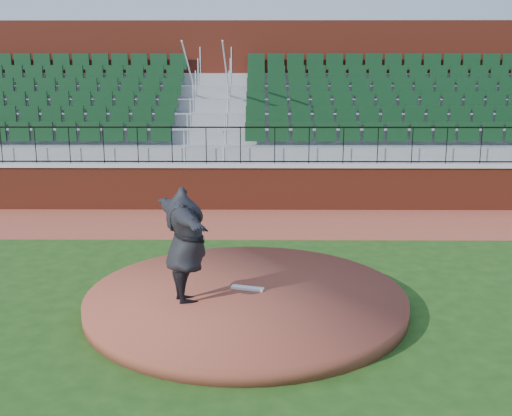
{
  "coord_description": "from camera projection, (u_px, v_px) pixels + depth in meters",
  "views": [
    {
      "loc": [
        0.09,
        -9.75,
        3.91
      ],
      "look_at": [
        0.0,
        1.5,
        1.3
      ],
      "focal_mm": 42.68,
      "sensor_mm": 36.0,
      "label": 1
    }
  ],
  "objects": [
    {
      "name": "seating_stands",
      "position": [
        258.0,
        119.0,
        19.33
      ],
      "size": [
        34.0,
        5.1,
        4.6
      ],
      "primitive_type": null,
      "color": "gray",
      "rests_on": "ground"
    },
    {
      "name": "wall_railing",
      "position": [
        258.0,
        145.0,
        16.79
      ],
      "size": [
        34.0,
        0.05,
        1.0
      ],
      "primitive_type": null,
      "color": "black",
      "rests_on": "wall_cap"
    },
    {
      "name": "field_wall",
      "position": [
        258.0,
        188.0,
        17.06
      ],
      "size": [
        34.0,
        0.35,
        1.2
      ],
      "primitive_type": "cube",
      "color": "maroon",
      "rests_on": "ground"
    },
    {
      "name": "ground",
      "position": [
        255.0,
        302.0,
        10.38
      ],
      "size": [
        90.0,
        90.0,
        0.0
      ],
      "primitive_type": "plane",
      "color": "#1D4112",
      "rests_on": "ground"
    },
    {
      "name": "concourse_wall",
      "position": [
        258.0,
        100.0,
        21.96
      ],
      "size": [
        34.0,
        0.5,
        5.5
      ],
      "primitive_type": "cube",
      "color": "maroon",
      "rests_on": "ground"
    },
    {
      "name": "pitching_rubber",
      "position": [
        247.0,
        288.0,
        10.27
      ],
      "size": [
        0.57,
        0.29,
        0.04
      ],
      "primitive_type": "cube",
      "rotation": [
        0.0,
        0.0,
        -0.28
      ],
      "color": "white",
      "rests_on": "pitchers_mound"
    },
    {
      "name": "pitcher",
      "position": [
        185.0,
        245.0,
        9.56
      ],
      "size": [
        1.46,
        2.36,
        1.87
      ],
      "primitive_type": "imported",
      "rotation": [
        0.0,
        0.0,
        1.97
      ],
      "color": "black",
      "rests_on": "pitchers_mound"
    },
    {
      "name": "pitchers_mound",
      "position": [
        246.0,
        300.0,
        10.15
      ],
      "size": [
        5.31,
        5.31,
        0.25
      ],
      "primitive_type": "cylinder",
      "color": "brown",
      "rests_on": "ground"
    },
    {
      "name": "wall_cap",
      "position": [
        258.0,
        165.0,
        16.92
      ],
      "size": [
        34.0,
        0.45,
        0.1
      ],
      "primitive_type": "cube",
      "color": "#B7B7B7",
      "rests_on": "field_wall"
    },
    {
      "name": "warning_track",
      "position": [
        257.0,
        223.0,
        15.64
      ],
      "size": [
        34.0,
        3.2,
        0.01
      ],
      "primitive_type": "cube",
      "color": "brown",
      "rests_on": "ground"
    }
  ]
}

